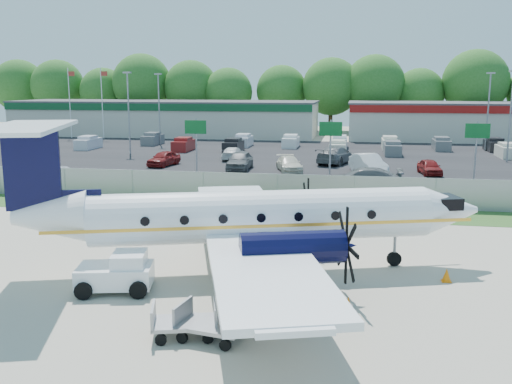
% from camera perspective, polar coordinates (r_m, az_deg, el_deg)
% --- Properties ---
extents(ground, '(170.00, 170.00, 0.00)m').
position_cam_1_polar(ground, '(24.22, -2.48, -7.98)').
color(ground, '#B0A995').
rests_on(ground, ground).
extents(grass_verge, '(170.00, 4.00, 0.02)m').
position_cam_1_polar(grass_verge, '(35.61, 1.67, -1.85)').
color(grass_verge, '#2D561E').
rests_on(grass_verge, ground).
extents(access_road, '(170.00, 8.00, 0.02)m').
position_cam_1_polar(access_road, '(42.41, 3.04, 0.20)').
color(access_road, black).
rests_on(access_road, ground).
extents(parking_lot, '(170.00, 32.00, 0.02)m').
position_cam_1_polar(parking_lot, '(63.07, 5.37, 3.65)').
color(parking_lot, black).
rests_on(parking_lot, ground).
extents(perimeter_fence, '(120.00, 0.06, 1.99)m').
position_cam_1_polar(perimeter_fence, '(37.35, 2.13, 0.30)').
color(perimeter_fence, gray).
rests_on(perimeter_fence, ground).
extents(building_west, '(46.40, 12.40, 5.24)m').
position_cam_1_polar(building_west, '(89.36, -9.05, 7.33)').
color(building_west, beige).
rests_on(building_west, ground).
extents(building_east, '(44.40, 12.40, 5.24)m').
position_cam_1_polar(building_east, '(87.10, 24.07, 6.45)').
color(building_east, beige).
rests_on(building_east, ground).
extents(sign_left, '(1.80, 0.26, 5.00)m').
position_cam_1_polar(sign_left, '(47.31, -6.04, 5.65)').
color(sign_left, gray).
rests_on(sign_left, ground).
extents(sign_mid, '(1.80, 0.26, 5.00)m').
position_cam_1_polar(sign_mid, '(45.53, 7.46, 5.42)').
color(sign_mid, gray).
rests_on(sign_mid, ground).
extents(sign_right, '(1.80, 0.26, 5.00)m').
position_cam_1_polar(sign_right, '(46.37, 21.21, 4.88)').
color(sign_right, gray).
rests_on(sign_right, ground).
extents(flagpole_west, '(1.06, 0.12, 10.00)m').
position_cam_1_polar(flagpole_west, '(87.56, -18.11, 8.85)').
color(flagpole_west, white).
rests_on(flagpole_west, ground).
extents(flagpole_east, '(1.06, 0.12, 10.00)m').
position_cam_1_polar(flagpole_east, '(85.34, -15.11, 8.97)').
color(flagpole_east, white).
rests_on(flagpole_east, ground).
extents(light_pole_nw, '(0.90, 0.35, 9.09)m').
position_cam_1_polar(light_pole_nw, '(65.40, -12.63, 8.28)').
color(light_pole_nw, gray).
rests_on(light_pole_nw, ground).
extents(light_pole_ne, '(0.90, 0.35, 9.09)m').
position_cam_1_polar(light_pole_ne, '(62.28, 24.13, 7.50)').
color(light_pole_ne, gray).
rests_on(light_pole_ne, ground).
extents(light_pole_sw, '(0.90, 0.35, 9.09)m').
position_cam_1_polar(light_pole_sw, '(74.74, -9.68, 8.66)').
color(light_pole_sw, gray).
rests_on(light_pole_sw, ground).
extents(light_pole_se, '(0.90, 0.35, 9.09)m').
position_cam_1_polar(light_pole_se, '(72.02, 22.22, 7.95)').
color(light_pole_se, gray).
rests_on(light_pole_se, ground).
extents(tree_line, '(112.00, 6.00, 14.00)m').
position_cam_1_polar(tree_line, '(96.83, 7.03, 6.08)').
color(tree_line, '#26601C').
rests_on(tree_line, ground).
extents(aircraft, '(20.32, 19.83, 6.22)m').
position_cam_1_polar(aircraft, '(23.55, -0.50, -2.44)').
color(aircraft, white).
rests_on(aircraft, ground).
extents(pushback_tug, '(3.07, 2.50, 1.50)m').
position_cam_1_polar(pushback_tug, '(22.50, -13.59, -7.84)').
color(pushback_tug, white).
rests_on(pushback_tug, ground).
extents(baggage_cart_near, '(2.28, 1.72, 1.06)m').
position_cam_1_polar(baggage_cart_near, '(18.33, -7.15, -12.75)').
color(baggage_cart_near, gray).
rests_on(baggage_cart_near, ground).
extents(baggage_cart_far, '(2.24, 1.59, 1.08)m').
position_cam_1_polar(baggage_cart_far, '(18.06, -4.50, -13.04)').
color(baggage_cart_far, gray).
rests_on(baggage_cart_far, ground).
extents(cone_nose, '(0.38, 0.38, 0.54)m').
position_cam_1_polar(cone_nose, '(24.23, 18.51, -7.91)').
color(cone_nose, orange).
rests_on(cone_nose, ground).
extents(cone_port_wing, '(0.41, 0.41, 0.59)m').
position_cam_1_polar(cone_port_wing, '(20.28, 9.19, -11.10)').
color(cone_port_wing, orange).
rests_on(cone_port_wing, ground).
extents(cone_starboard_wing, '(0.43, 0.43, 0.61)m').
position_cam_1_polar(cone_starboard_wing, '(28.89, 5.64, -4.32)').
color(cone_starboard_wing, orange).
rests_on(cone_starboard_wing, ground).
extents(road_car_west, '(5.11, 2.92, 1.64)m').
position_cam_1_polar(road_car_west, '(46.71, -18.85, 0.60)').
color(road_car_west, silver).
rests_on(road_car_west, ground).
extents(road_car_mid, '(5.85, 2.39, 1.70)m').
position_cam_1_polar(road_car_mid, '(42.91, 10.51, 0.14)').
color(road_car_mid, '#595B5E').
rests_on(road_car_mid, ground).
extents(parked_car_a, '(2.52, 4.54, 1.46)m').
position_cam_1_polar(parked_car_a, '(55.61, -9.19, 2.59)').
color(parked_car_a, maroon).
rests_on(parked_car_a, ground).
extents(parked_car_b, '(2.14, 5.05, 1.70)m').
position_cam_1_polar(parked_car_b, '(52.53, -1.63, 2.25)').
color(parked_car_b, '#595B5E').
rests_on(parked_car_b, ground).
extents(parked_car_c, '(3.16, 4.96, 1.34)m').
position_cam_1_polar(parked_car_c, '(51.62, 3.33, 2.08)').
color(parked_car_c, beige).
rests_on(parked_car_c, ground).
extents(parked_car_d, '(3.54, 5.51, 1.72)m').
position_cam_1_polar(parked_car_d, '(51.26, 11.12, 1.83)').
color(parked_car_d, silver).
rests_on(parked_car_d, ground).
extents(parked_car_e, '(2.07, 4.07, 1.33)m').
position_cam_1_polar(parked_car_e, '(51.91, 16.93, 1.68)').
color(parked_car_e, maroon).
rests_on(parked_car_e, ground).
extents(parked_car_f, '(1.87, 4.50, 1.30)m').
position_cam_1_polar(parked_car_f, '(59.58, -2.30, 3.26)').
color(parked_car_f, silver).
rests_on(parked_car_f, ground).
extents(parked_car_g, '(4.15, 6.39, 1.72)m').
position_cam_1_polar(parked_car_g, '(57.07, 7.97, 2.83)').
color(parked_car_g, '#595B5E').
rests_on(parked_car_g, ground).
extents(far_parking_rows, '(56.00, 10.00, 1.60)m').
position_cam_1_polar(far_parking_rows, '(68.02, 5.71, 4.15)').
color(far_parking_rows, gray).
rests_on(far_parking_rows, ground).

